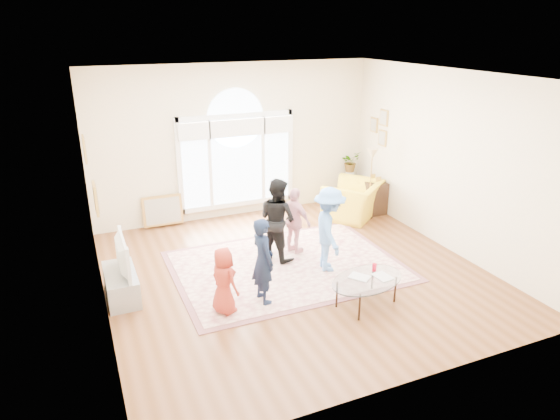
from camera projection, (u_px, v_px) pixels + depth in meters
name	position (u px, v px, depth m)	size (l,w,h in m)	color
ground	(295.00, 272.00, 8.34)	(6.00, 6.00, 0.00)	#5D3417
room_shell	(239.00, 145.00, 10.24)	(6.00, 6.00, 6.00)	beige
area_rug	(287.00, 266.00, 8.54)	(3.60, 2.60, 0.02)	beige
rug_border	(287.00, 266.00, 8.54)	(3.80, 2.80, 0.01)	brown
tv_console	(121.00, 285.00, 7.52)	(0.45, 1.00, 0.42)	#969A9F
television	(118.00, 255.00, 7.35)	(0.16, 0.97, 0.56)	black
coffee_table	(367.00, 280.00, 7.25)	(1.38, 1.08, 0.54)	silver
armchair	(353.00, 200.00, 10.60)	(1.19, 1.04, 0.77)	gold
side_cabinet	(374.00, 197.00, 10.89)	(0.40, 0.50, 0.70)	black
floor_lamp	(372.00, 159.00, 10.28)	(0.32, 0.32, 1.51)	black
plant_pedestal	(349.00, 186.00, 11.66)	(0.20, 0.20, 0.70)	white
potted_plant	(350.00, 162.00, 11.46)	(0.42, 0.36, 0.46)	#33722D
leaning_picture	(164.00, 226.00, 10.25)	(0.80, 0.05, 0.62)	tan
child_red	(224.00, 281.00, 7.01)	(0.49, 0.32, 0.99)	#A73224
child_navy	(263.00, 260.00, 7.25)	(0.48, 0.31, 1.31)	#141E38
child_black	(277.00, 219.00, 8.59)	(0.71, 0.55, 1.45)	black
child_pink	(295.00, 221.00, 8.84)	(0.71, 0.29, 1.21)	pink
child_blue	(329.00, 229.00, 8.19)	(0.92, 0.53, 1.43)	#588CD7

